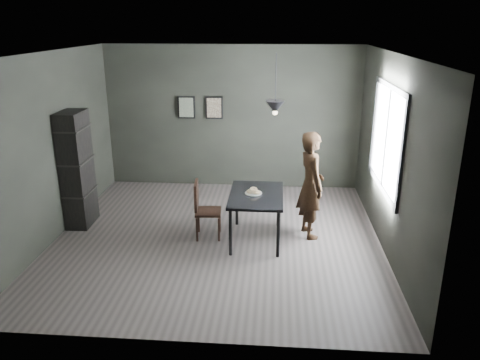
# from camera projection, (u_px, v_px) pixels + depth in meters

# --- Properties ---
(ground) EXTENTS (5.00, 5.00, 0.00)m
(ground) POSITION_uv_depth(u_px,v_px,m) (217.00, 238.00, 7.31)
(ground) COLOR #383230
(ground) RESTS_ON ground
(back_wall) EXTENTS (5.00, 0.10, 2.80)m
(back_wall) POSITION_uv_depth(u_px,v_px,m) (232.00, 118.00, 9.21)
(back_wall) COLOR black
(back_wall) RESTS_ON ground
(ceiling) EXTENTS (5.00, 5.00, 0.02)m
(ceiling) POSITION_uv_depth(u_px,v_px,m) (214.00, 53.00, 6.40)
(ceiling) COLOR silver
(ceiling) RESTS_ON ground
(window_assembly) EXTENTS (0.04, 1.96, 1.56)m
(window_assembly) POSITION_uv_depth(u_px,v_px,m) (386.00, 138.00, 6.79)
(window_assembly) COLOR white
(window_assembly) RESTS_ON ground
(cafe_table) EXTENTS (0.80, 1.20, 0.75)m
(cafe_table) POSITION_uv_depth(u_px,v_px,m) (256.00, 199.00, 7.04)
(cafe_table) COLOR black
(cafe_table) RESTS_ON ground
(white_plate) EXTENTS (0.23, 0.23, 0.01)m
(white_plate) POSITION_uv_depth(u_px,v_px,m) (253.00, 194.00, 7.02)
(white_plate) COLOR white
(white_plate) RESTS_ON cafe_table
(donut_pile) EXTENTS (0.21, 0.15, 0.09)m
(donut_pile) POSITION_uv_depth(u_px,v_px,m) (253.00, 191.00, 7.01)
(donut_pile) COLOR #F1E5BB
(donut_pile) RESTS_ON white_plate
(woman) EXTENTS (0.56, 0.70, 1.67)m
(woman) POSITION_uv_depth(u_px,v_px,m) (311.00, 185.00, 7.15)
(woman) COLOR black
(woman) RESTS_ON ground
(wood_chair) EXTENTS (0.42, 0.42, 0.90)m
(wood_chair) POSITION_uv_depth(u_px,v_px,m) (203.00, 206.00, 7.19)
(wood_chair) COLOR black
(wood_chair) RESTS_ON ground
(shelf_unit) EXTENTS (0.37, 0.64, 1.89)m
(shelf_unit) POSITION_uv_depth(u_px,v_px,m) (77.00, 169.00, 7.54)
(shelf_unit) COLOR black
(shelf_unit) RESTS_ON ground
(pendant_lamp) EXTENTS (0.28, 0.28, 0.86)m
(pendant_lamp) POSITION_uv_depth(u_px,v_px,m) (275.00, 107.00, 6.67)
(pendant_lamp) COLOR black
(pendant_lamp) RESTS_ON ground
(framed_print_left) EXTENTS (0.34, 0.04, 0.44)m
(framed_print_left) POSITION_uv_depth(u_px,v_px,m) (186.00, 107.00, 9.18)
(framed_print_left) COLOR black
(framed_print_left) RESTS_ON ground
(framed_print_right) EXTENTS (0.34, 0.04, 0.44)m
(framed_print_right) POSITION_uv_depth(u_px,v_px,m) (214.00, 108.00, 9.14)
(framed_print_right) COLOR black
(framed_print_right) RESTS_ON ground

